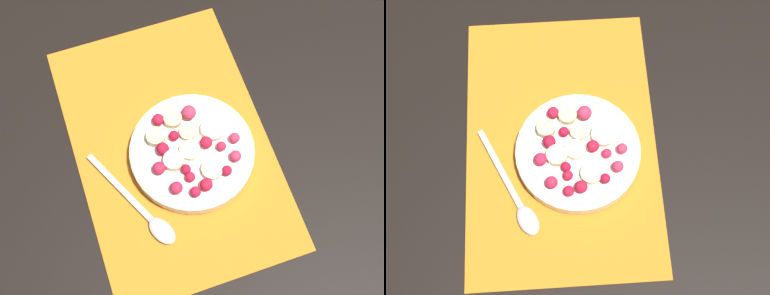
% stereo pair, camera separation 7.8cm
% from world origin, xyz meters
% --- Properties ---
extents(ground_plane, '(3.00, 3.00, 0.00)m').
position_xyz_m(ground_plane, '(0.00, 0.00, 0.00)').
color(ground_plane, black).
extents(placemat, '(0.44, 0.29, 0.01)m').
position_xyz_m(placemat, '(0.00, 0.00, 0.00)').
color(placemat, orange).
rests_on(placemat, ground_plane).
extents(fruit_bowl, '(0.19, 0.19, 0.05)m').
position_xyz_m(fruit_bowl, '(-0.03, -0.02, 0.02)').
color(fruit_bowl, silver).
rests_on(fruit_bowl, placemat).
extents(spoon, '(0.18, 0.10, 0.01)m').
position_xyz_m(spoon, '(-0.10, 0.07, 0.01)').
color(spoon, '#B2B2B7').
rests_on(spoon, placemat).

